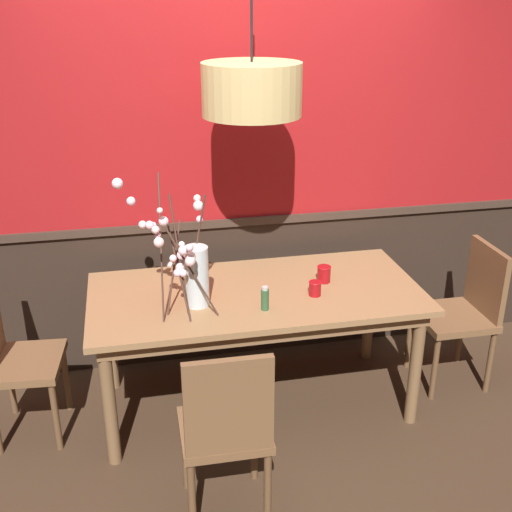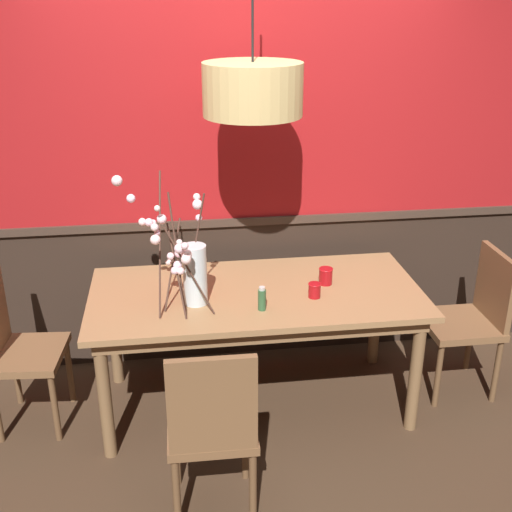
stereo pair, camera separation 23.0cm
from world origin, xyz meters
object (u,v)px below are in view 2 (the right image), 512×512
at_px(chair_head_west_end, 13,342).
at_px(chair_near_side_left, 212,425).
at_px(dining_table, 256,304).
at_px(pendant_lamp, 253,90).
at_px(candle_holder_nearer_center, 326,276).
at_px(condiment_bottle, 262,299).
at_px(chair_head_east_end, 472,314).
at_px(candle_holder_nearer_edge, 315,290).
at_px(chair_far_side_right, 282,264).
at_px(vase_with_blossoms, 188,266).

bearing_deg(chair_head_west_end, chair_near_side_left, -40.12).
distance_m(dining_table, pendant_lamp, 1.20).
xyz_separation_m(chair_head_west_end, candle_holder_nearer_center, (1.78, 0.03, 0.28)).
bearing_deg(candle_holder_nearer_center, chair_head_west_end, -179.15).
height_order(condiment_bottle, pendant_lamp, pendant_lamp).
height_order(chair_head_east_end, chair_head_west_end, chair_head_west_end).
relative_size(candle_holder_nearer_edge, condiment_bottle, 0.63).
height_order(dining_table, chair_head_east_end, chair_head_east_end).
xyz_separation_m(chair_far_side_right, candle_holder_nearer_edge, (0.00, -1.01, 0.27)).
relative_size(chair_far_side_right, candle_holder_nearer_center, 9.68).
bearing_deg(pendant_lamp, dining_table, -84.70).
height_order(candle_holder_nearer_edge, pendant_lamp, pendant_lamp).
height_order(chair_head_east_end, candle_holder_nearer_center, chair_head_east_end).
height_order(vase_with_blossoms, candle_holder_nearer_edge, vase_with_blossoms).
height_order(chair_near_side_left, vase_with_blossoms, vase_with_blossoms).
bearing_deg(condiment_bottle, chair_near_side_left, -116.96).
relative_size(vase_with_blossoms, candle_holder_nearer_center, 7.31).
bearing_deg(chair_head_east_end, chair_head_west_end, 179.81).
height_order(candle_holder_nearer_center, pendant_lamp, pendant_lamp).
bearing_deg(condiment_bottle, chair_head_west_end, 169.90).
relative_size(candle_holder_nearer_center, pendant_lamp, 0.10).
bearing_deg(chair_near_side_left, condiment_bottle, 63.04).
bearing_deg(candle_holder_nearer_edge, candle_holder_nearer_center, 57.58).
relative_size(chair_head_west_end, candle_holder_nearer_edge, 11.34).
relative_size(chair_far_side_right, chair_head_west_end, 0.99).
distance_m(chair_near_side_left, vase_with_blossoms, 0.89).
relative_size(chair_far_side_right, candle_holder_nearer_edge, 11.27).
distance_m(chair_head_east_end, candle_holder_nearer_center, 0.97).
bearing_deg(candle_holder_nearer_center, condiment_bottle, -146.68).
relative_size(vase_with_blossoms, condiment_bottle, 5.33).
bearing_deg(candle_holder_nearer_center, chair_near_side_left, -129.02).
xyz_separation_m(dining_table, candle_holder_nearer_center, (0.41, 0.04, 0.13)).
distance_m(chair_near_side_left, candle_holder_nearer_edge, 1.02).
xyz_separation_m(vase_with_blossoms, candle_holder_nearer_center, (0.79, 0.14, -0.17)).
height_order(chair_head_east_end, pendant_lamp, pendant_lamp).
xyz_separation_m(dining_table, candle_holder_nearer_edge, (0.31, -0.12, 0.12)).
distance_m(chair_near_side_left, condiment_bottle, 0.78).
bearing_deg(chair_head_west_end, candle_holder_nearer_edge, -4.59).
distance_m(dining_table, chair_head_west_end, 1.37).
relative_size(vase_with_blossoms, pendant_lamp, 0.77).
height_order(chair_head_east_end, candle_holder_nearer_edge, chair_head_east_end).
distance_m(chair_near_side_left, chair_head_west_end, 1.37).
bearing_deg(chair_head_east_end, vase_with_blossoms, -176.36).
height_order(dining_table, condiment_bottle, condiment_bottle).
bearing_deg(candle_holder_nearer_edge, vase_with_blossoms, 178.62).
bearing_deg(candle_holder_nearer_center, vase_with_blossoms, -169.69).
xyz_separation_m(chair_far_side_right, candle_holder_nearer_center, (0.11, -0.84, 0.28)).
distance_m(dining_table, candle_holder_nearer_center, 0.44).
xyz_separation_m(chair_near_side_left, chair_head_west_end, (-1.05, 0.88, 0.01)).
height_order(dining_table, chair_near_side_left, chair_near_side_left).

